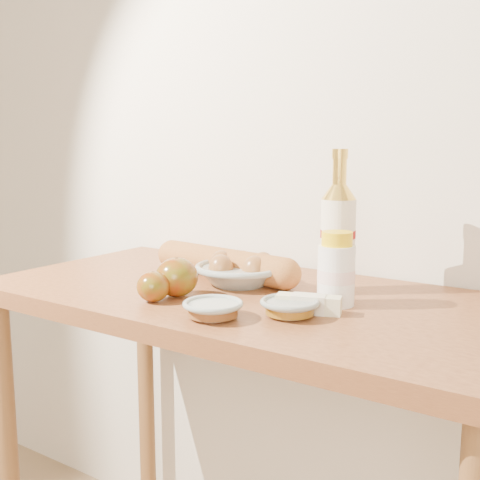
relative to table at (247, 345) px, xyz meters
name	(u,v)px	position (x,y,z in m)	size (l,w,h in m)	color
back_wall	(319,113)	(0.00, 0.33, 0.52)	(3.50, 0.02, 2.60)	silver
table	(247,345)	(0.00, 0.00, 0.00)	(1.20, 0.60, 0.90)	#975A31
bourbon_bottle	(338,235)	(0.16, 0.11, 0.25)	(0.10, 0.10, 0.31)	white
cream_bottle	(336,271)	(0.21, 0.01, 0.19)	(0.10, 0.10, 0.15)	white
egg_bowl	(240,271)	(-0.06, 0.05, 0.15)	(0.27, 0.27, 0.07)	#8D9A95
baguette	(224,263)	(-0.12, 0.08, 0.16)	(0.45, 0.12, 0.07)	#B87538
apple_redgreen_front	(153,287)	(-0.12, -0.18, 0.16)	(0.09, 0.09, 0.06)	#940808
apple_redgreen_right	(177,277)	(-0.10, -0.12, 0.17)	(0.09, 0.09, 0.08)	#900C07
sugar_bowl	(213,309)	(0.06, -0.20, 0.14)	(0.14, 0.14, 0.03)	#95A29C
syrup_bowl	(290,307)	(0.17, -0.11, 0.14)	(0.13, 0.13, 0.03)	gray
butter_stick	(309,304)	(0.19, -0.07, 0.14)	(0.13, 0.07, 0.04)	beige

